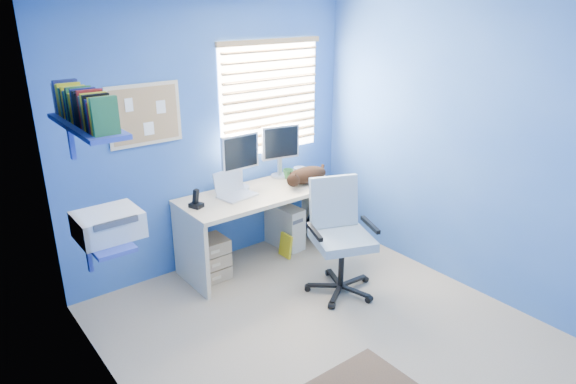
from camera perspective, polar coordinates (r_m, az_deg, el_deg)
floor at (r=4.21m, az=3.94°, el=-15.20°), size 3.00×3.20×0.00m
wall_back at (r=4.87m, az=-8.31°, el=6.07°), size 3.00×0.01×2.50m
wall_front at (r=2.76m, az=27.42°, el=-8.02°), size 3.00×0.01×2.50m
wall_left at (r=2.91m, az=-18.28°, el=-5.15°), size 0.01×3.20×2.50m
wall_right at (r=4.71m, az=18.18°, el=4.76°), size 0.01×3.20×2.50m
desk at (r=5.03m, az=-2.94°, el=-3.89°), size 1.59×0.65×0.74m
laptop at (r=4.75m, az=-5.69°, el=0.74°), size 0.37×0.31×0.22m
monitor_left at (r=4.90m, az=-5.41°, el=3.36°), size 0.40×0.13×0.54m
monitor_right at (r=5.21m, az=-0.96°, el=4.53°), size 0.42×0.20×0.54m
phone at (r=4.56m, az=-10.20°, el=-0.70°), size 0.12×0.14×0.17m
mug at (r=5.22m, az=0.01°, el=2.02°), size 0.10×0.09×0.10m
cd_spindle at (r=5.37m, az=1.31°, el=2.39°), size 0.13×0.13×0.07m
cat at (r=5.09m, az=2.16°, el=1.89°), size 0.49×0.35×0.16m
tower_pc at (r=5.39m, az=-0.37°, el=-3.80°), size 0.23×0.45×0.45m
drawer_boxes at (r=4.84m, az=-8.86°, el=-7.38°), size 0.35×0.28×0.41m
yellow_book at (r=5.22m, az=-0.26°, el=-5.97°), size 0.03×0.17×0.24m
backpack at (r=5.57m, az=3.42°, el=-3.58°), size 0.33×0.26×0.35m
office_chair at (r=4.58m, az=5.74°, el=-6.54°), size 0.76×0.76×1.01m
window_blinds at (r=5.12m, az=-1.89°, el=10.44°), size 1.15×0.05×1.10m
corkboard at (r=4.51m, az=-15.62°, el=8.27°), size 0.64×0.02×0.52m
wall_shelves at (r=3.55m, az=-20.63°, el=2.48°), size 0.42×0.90×1.05m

